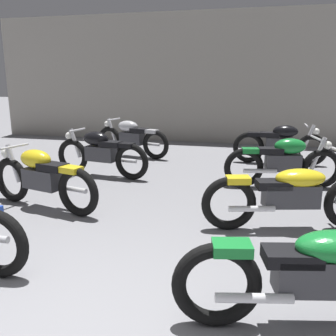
{
  "coord_description": "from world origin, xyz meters",
  "views": [
    {
      "loc": [
        1.26,
        -1.86,
        1.82
      ],
      "look_at": [
        0.0,
        3.2,
        0.55
      ],
      "focal_mm": 39.65,
      "sensor_mm": 36.0,
      "label": 1
    }
  ],
  "objects": [
    {
      "name": "motorcycle_left_row_3",
      "position": [
        -1.67,
        6.32,
        0.46
      ],
      "size": [
        1.94,
        0.66,
        0.88
      ],
      "color": "black",
      "rests_on": "ground"
    },
    {
      "name": "motorcycle_left_row_2",
      "position": [
        -1.62,
        4.46,
        0.46
      ],
      "size": [
        1.96,
        0.53,
        0.88
      ],
      "color": "black",
      "rests_on": "ground"
    },
    {
      "name": "motorcycle_left_row_1",
      "position": [
        -1.69,
        2.61,
        0.46
      ],
      "size": [
        1.94,
        0.66,
        0.88
      ],
      "color": "black",
      "rests_on": "ground"
    },
    {
      "name": "motorcycle_right_row_2",
      "position": [
        1.68,
        4.51,
        0.46
      ],
      "size": [
        1.95,
        0.63,
        0.88
      ],
      "color": "black",
      "rests_on": "ground"
    },
    {
      "name": "motorcycle_right_row_3",
      "position": [
        1.7,
        6.33,
        0.46
      ],
      "size": [
        1.97,
        0.48,
        0.88
      ],
      "color": "black",
      "rests_on": "ground"
    },
    {
      "name": "motorcycle_right_row_1",
      "position": [
        1.68,
        2.66,
        0.45
      ],
      "size": [
        2.12,
        0.85,
        0.97
      ],
      "color": "black",
      "rests_on": "ground"
    },
    {
      "name": "back_wall",
      "position": [
        0.0,
        8.81,
        1.8
      ],
      "size": [
        13.38,
        0.24,
        3.6
      ],
      "primitive_type": "cube",
      "color": "#9E998E",
      "rests_on": "ground"
    },
    {
      "name": "motorcycle_right_row_0",
      "position": [
        1.76,
        0.77,
        0.45
      ],
      "size": [
        2.14,
        0.8,
        0.97
      ],
      "color": "black",
      "rests_on": "ground"
    }
  ]
}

